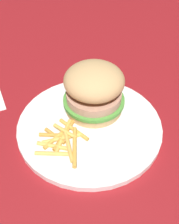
% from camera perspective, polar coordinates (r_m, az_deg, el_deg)
% --- Properties ---
extents(ground_plane, '(1.60, 1.60, 0.00)m').
position_cam_1_polar(ground_plane, '(0.52, -3.29, -2.76)').
color(ground_plane, maroon).
extents(plate, '(0.27, 0.27, 0.01)m').
position_cam_1_polar(plate, '(0.51, 0.00, -2.87)').
color(plate, white).
rests_on(plate, ground_plane).
extents(sandwich, '(0.12, 0.12, 0.10)m').
position_cam_1_polar(sandwich, '(0.51, 0.95, 4.85)').
color(sandwich, tan).
rests_on(sandwich, plate).
extents(fries_pile, '(0.12, 0.10, 0.01)m').
position_cam_1_polar(fries_pile, '(0.48, -5.60, -5.72)').
color(fries_pile, '#E5B251').
rests_on(fries_pile, plate).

